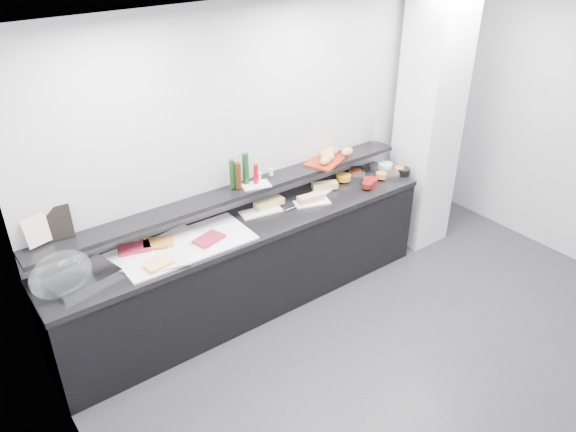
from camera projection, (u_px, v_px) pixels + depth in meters
ground at (441, 379)px, 4.50m from camera, size 5.00×5.00×0.00m
back_wall at (291, 146)px, 5.22m from camera, size 5.00×0.02×2.70m
ceiling at (505, 33)px, 3.16m from camera, size 5.00×5.00×0.00m
column at (429, 123)px, 5.76m from camera, size 0.50×0.50×2.70m
buffet_cabinet at (250, 268)px, 5.11m from camera, size 3.60×0.60×0.85m
counter_top at (248, 226)px, 4.88m from camera, size 3.62×0.62×0.05m
wall_shelf at (236, 192)px, 4.88m from camera, size 3.60×0.25×0.04m
cloche_base at (83, 278)px, 4.14m from camera, size 0.55×0.43×0.04m
cloche_dome at (61, 274)px, 4.00m from camera, size 0.52×0.39×0.34m
linen_runner at (186, 245)px, 4.55m from camera, size 1.10×0.53×0.01m
platter_meat_a at (127, 253)px, 4.42m from camera, size 0.36×0.26×0.01m
food_meat_a at (134, 248)px, 4.45m from camera, size 0.29×0.22×0.02m
platter_salmon at (177, 236)px, 4.65m from camera, size 0.35×0.27×0.01m
food_salmon at (158, 242)px, 4.52m from camera, size 0.28×0.23×0.02m
platter_cheese at (168, 262)px, 4.32m from camera, size 0.35×0.27×0.01m
food_cheese at (159, 264)px, 4.26m from camera, size 0.23×0.16×0.02m
platter_meat_b at (208, 240)px, 4.59m from camera, size 0.32×0.27×0.01m
food_meat_b at (209, 239)px, 4.57m from camera, size 0.28×0.22×0.02m
sandwich_plate_left at (261, 211)px, 5.04m from camera, size 0.40×0.22×0.01m
sandwich_food_left at (269, 203)px, 5.10m from camera, size 0.28×0.11×0.06m
tongs_left at (262, 211)px, 5.02m from camera, size 0.16×0.03×0.01m
sandwich_plate_mid at (312, 203)px, 5.18m from camera, size 0.36×0.24×0.01m
sandwich_food_mid at (311, 198)px, 5.18m from camera, size 0.26×0.12×0.06m
tongs_mid at (293, 208)px, 5.08m from camera, size 0.16×0.02×0.01m
sandwich_plate_right at (319, 193)px, 5.35m from camera, size 0.33×0.22×0.01m
sandwich_food_right at (325, 185)px, 5.41m from camera, size 0.26×0.18×0.06m
tongs_right at (317, 194)px, 5.32m from camera, size 0.16×0.01×0.01m
bowl_glass_fruit at (356, 177)px, 5.60m from camera, size 0.20×0.20×0.07m
fill_glass_fruit at (343, 177)px, 5.56m from camera, size 0.19×0.19×0.05m
bowl_black_jam at (358, 172)px, 5.70m from camera, size 0.16×0.16×0.07m
fill_black_jam at (355, 173)px, 5.66m from camera, size 0.16×0.16×0.05m
bowl_glass_cream at (378, 168)px, 5.78m from camera, size 0.19×0.19×0.07m
fill_glass_cream at (385, 166)px, 5.80m from camera, size 0.16×0.16×0.05m
bowl_red_jam at (370, 182)px, 5.49m from camera, size 0.16×0.16×0.07m
fill_red_jam at (367, 185)px, 5.41m from camera, size 0.14×0.14×0.05m
bowl_glass_salmon at (391, 176)px, 5.61m from camera, size 0.19×0.19×0.07m
fill_glass_salmon at (381, 175)px, 5.60m from camera, size 0.15×0.15×0.05m
bowl_black_fruit at (404, 172)px, 5.70m from camera, size 0.15×0.15×0.07m
fill_black_fruit at (399, 170)px, 5.71m from camera, size 0.11×0.11×0.05m
framed_print at (55, 224)px, 4.11m from camera, size 0.24×0.11×0.26m
print_art at (38, 230)px, 4.03m from camera, size 0.20×0.10×0.22m
condiment_tray at (256, 185)px, 4.94m from camera, size 0.28×0.21×0.01m
bottle_green_a at (232, 174)px, 4.82m from camera, size 0.06×0.06×0.26m
bottle_brown at (238, 176)px, 4.82m from camera, size 0.07×0.07×0.24m
bottle_green_b at (246, 168)px, 4.90m from camera, size 0.08×0.08×0.28m
bottle_hot at (256, 174)px, 4.92m from camera, size 0.05×0.05×0.18m
shaker_salt at (271, 172)px, 5.08m from camera, size 0.04×0.04×0.07m
shaker_pepper at (259, 176)px, 5.01m from camera, size 0.04×0.04×0.07m
bread_tray at (325, 161)px, 5.39m from camera, size 0.47×0.41×0.02m
bread_roll_nw at (325, 154)px, 5.40m from camera, size 0.15×0.12×0.08m
bread_roll_n at (331, 151)px, 5.47m from camera, size 0.16×0.11×0.08m
bread_roll_ne at (333, 151)px, 5.47m from camera, size 0.16×0.12×0.08m
bread_roll_sw at (325, 160)px, 5.27m from camera, size 0.16×0.13×0.08m
bread_roll_s at (329, 157)px, 5.34m from camera, size 0.13×0.10×0.08m
bread_roll_se at (347, 152)px, 5.45m from camera, size 0.13×0.09×0.08m
bread_roll_mide at (328, 154)px, 5.41m from camera, size 0.18×0.15×0.08m
carafe at (376, 130)px, 5.71m from camera, size 0.12×0.12×0.30m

